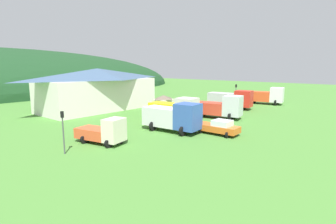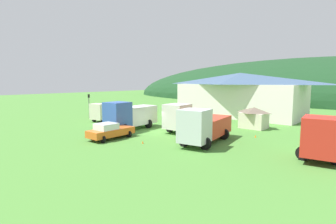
# 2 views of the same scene
# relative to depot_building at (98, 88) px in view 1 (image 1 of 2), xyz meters

# --- Properties ---
(ground_plane) EXTENTS (200.00, 200.00, 0.00)m
(ground_plane) POSITION_rel_depot_building_xyz_m (-0.57, -19.34, -3.71)
(ground_plane) COLOR #477F33
(depot_building) EXTENTS (21.03, 9.65, 7.20)m
(depot_building) POSITION_rel_depot_building_xyz_m (0.00, 0.00, 0.00)
(depot_building) COLOR white
(depot_building) RESTS_ON ground
(play_shed_cream) EXTENTS (3.23, 2.68, 2.64)m
(play_shed_cream) POSITION_rel_depot_building_xyz_m (6.63, -9.42, -2.35)
(play_shed_cream) COLOR beige
(play_shed_cream) RESTS_ON ground
(light_truck_cream) EXTENTS (3.21, 5.43, 2.65)m
(light_truck_cream) POSITION_rel_depot_building_xyz_m (-12.38, -18.19, -2.49)
(light_truck_cream) COLOR beige
(light_truck_cream) RESTS_ON ground
(box_truck_blue) EXTENTS (3.48, 7.20, 3.48)m
(box_truck_blue) POSITION_rel_depot_building_xyz_m (-4.18, -20.40, -1.90)
(box_truck_blue) COLOR #3356AD
(box_truck_blue) RESTS_ON ground
(flatbed_truck_yellow) EXTENTS (3.52, 7.45, 3.30)m
(flatbed_truck_yellow) POSITION_rel_depot_building_xyz_m (1.33, -16.36, -2.04)
(flatbed_truck_yellow) COLOR silver
(flatbed_truck_yellow) RESTS_ON ground
(tow_truck_silver) EXTENTS (3.97, 8.06, 3.45)m
(tow_truck_silver) POSITION_rel_depot_building_xyz_m (6.46, -20.29, -2.03)
(tow_truck_silver) COLOR silver
(tow_truck_silver) RESTS_ON ground
(crane_truck_red) EXTENTS (3.87, 8.02, 3.35)m
(crane_truck_red) POSITION_rel_depot_building_xyz_m (15.82, -17.64, -1.93)
(crane_truck_red) COLOR red
(crane_truck_red) RESTS_ON ground
(heavy_rig_white) EXTENTS (4.01, 7.70, 3.41)m
(heavy_rig_white) POSITION_rel_depot_building_xyz_m (25.62, -20.22, -2.00)
(heavy_rig_white) COLOR white
(heavy_rig_white) RESTS_ON ground
(service_pickup_orange) EXTENTS (2.48, 4.93, 1.66)m
(service_pickup_orange) POSITION_rel_depot_building_xyz_m (-1.85, -24.99, -2.88)
(service_pickup_orange) COLOR orange
(service_pickup_orange) RESTS_ON ground
(traffic_light_west) EXTENTS (0.20, 0.32, 3.80)m
(traffic_light_west) POSITION_rel_depot_building_xyz_m (-16.58, -18.11, -1.36)
(traffic_light_west) COLOR #4C4C51
(traffic_light_west) RESTS_ON ground
(traffic_light_east) EXTENTS (0.20, 0.32, 4.29)m
(traffic_light_east) POSITION_rel_depot_building_xyz_m (17.42, -17.62, -1.08)
(traffic_light_east) COLOR #4C4C51
(traffic_light_east) RESTS_ON ground
(traffic_cone_near_pickup) EXTENTS (0.36, 0.36, 0.52)m
(traffic_cone_near_pickup) POSITION_rel_depot_building_xyz_m (2.15, -24.19, -3.71)
(traffic_cone_near_pickup) COLOR orange
(traffic_cone_near_pickup) RESTS_ON ground
(traffic_cone_mid_row) EXTENTS (0.36, 0.36, 0.53)m
(traffic_cone_mid_row) POSITION_rel_depot_building_xyz_m (9.08, -14.51, -3.71)
(traffic_cone_mid_row) COLOR orange
(traffic_cone_mid_row) RESTS_ON ground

